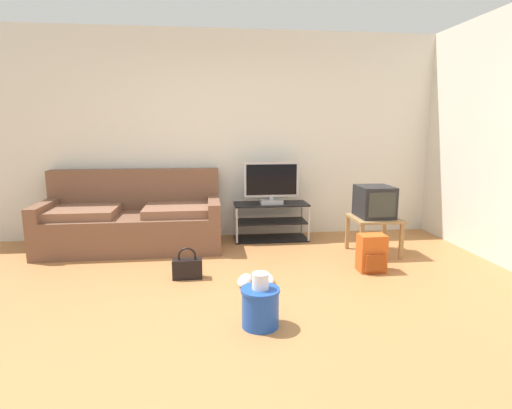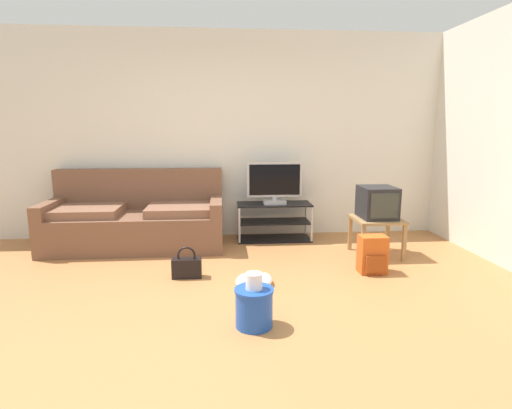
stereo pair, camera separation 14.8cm
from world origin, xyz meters
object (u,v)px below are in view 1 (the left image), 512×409
(side_table, at_px, (374,223))
(cleaning_bucket, at_px, (260,304))
(flat_tv, at_px, (271,183))
(backpack, at_px, (372,253))
(tv_stand, at_px, (271,221))
(handbag, at_px, (187,268))
(couch, at_px, (133,221))
(crt_tv, at_px, (375,202))
(sneakers_pair, at_px, (256,280))

(side_table, bearing_deg, cleaning_bucket, -133.44)
(flat_tv, distance_m, side_table, 1.38)
(flat_tv, relative_size, backpack, 1.85)
(tv_stand, height_order, handbag, tv_stand)
(backpack, bearing_deg, couch, 163.41)
(handbag, bearing_deg, flat_tv, 51.71)
(backpack, bearing_deg, tv_stand, 130.35)
(crt_tv, height_order, backpack, crt_tv)
(couch, xyz_separation_m, side_table, (2.83, -0.62, 0.04))
(couch, xyz_separation_m, backpack, (2.58, -1.19, -0.14))
(crt_tv, xyz_separation_m, handbag, (-2.12, -0.58, -0.51))
(sneakers_pair, bearing_deg, tv_stand, 76.29)
(tv_stand, height_order, side_table, tv_stand)
(couch, distance_m, handbag, 1.39)
(side_table, height_order, sneakers_pair, side_table)
(tv_stand, distance_m, handbag, 1.69)
(couch, relative_size, cleaning_bucket, 5.10)
(side_table, bearing_deg, sneakers_pair, -151.58)
(backpack, relative_size, sneakers_pair, 1.02)
(couch, bearing_deg, sneakers_pair, -46.26)
(flat_tv, bearing_deg, backpack, -57.38)
(flat_tv, distance_m, cleaning_bucket, 2.48)
(tv_stand, distance_m, flat_tv, 0.51)
(couch, distance_m, side_table, 2.90)
(sneakers_pair, bearing_deg, flat_tv, 76.09)
(crt_tv, height_order, cleaning_bucket, crt_tv)
(flat_tv, bearing_deg, cleaning_bucket, -100.68)
(backpack, height_order, handbag, backpack)
(couch, bearing_deg, handbag, -59.09)
(flat_tv, relative_size, handbag, 2.26)
(couch, height_order, cleaning_bucket, couch)
(couch, height_order, crt_tv, couch)
(handbag, height_order, sneakers_pair, handbag)
(crt_tv, relative_size, backpack, 1.11)
(side_table, height_order, cleaning_bucket, side_table)
(side_table, relative_size, backpack, 1.37)
(side_table, xyz_separation_m, crt_tv, (0.00, 0.02, 0.25))
(side_table, distance_m, backpack, 0.65)
(backpack, bearing_deg, crt_tv, 75.00)
(side_table, bearing_deg, crt_tv, 90.00)
(flat_tv, bearing_deg, sneakers_pair, -103.91)
(couch, distance_m, tv_stand, 1.75)
(flat_tv, bearing_deg, side_table, -34.25)
(tv_stand, xyz_separation_m, side_table, (1.09, -0.77, 0.13))
(couch, height_order, sneakers_pair, couch)
(couch, bearing_deg, side_table, -12.31)
(side_table, bearing_deg, handbag, -165.19)
(backpack, relative_size, handbag, 1.23)
(backpack, distance_m, handbag, 1.87)
(tv_stand, height_order, crt_tv, crt_tv)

